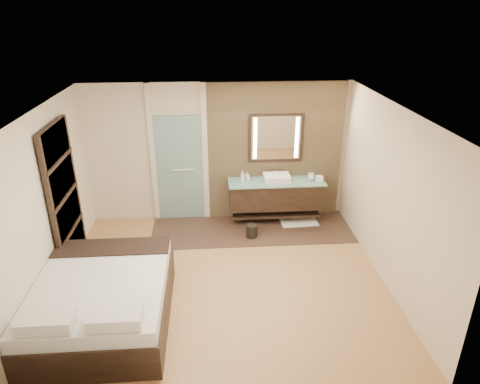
{
  "coord_description": "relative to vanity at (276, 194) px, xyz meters",
  "views": [
    {
      "loc": [
        -0.15,
        -5.59,
        4.01
      ],
      "look_at": [
        0.3,
        0.6,
        1.24
      ],
      "focal_mm": 32.0,
      "sensor_mm": 36.0,
      "label": 1
    }
  ],
  "objects": [
    {
      "name": "bed",
      "position": [
        -2.75,
        -2.75,
        -0.23
      ],
      "size": [
        1.73,
        2.17,
        0.83
      ],
      "rotation": [
        0.0,
        0.0,
        0.0
      ],
      "color": "black",
      "rests_on": "floor"
    },
    {
      "name": "floor",
      "position": [
        -1.1,
        -1.92,
        -0.58
      ],
      "size": [
        5.0,
        5.0,
        0.0
      ],
      "primitive_type": "plane",
      "color": "olive",
      "rests_on": "ground"
    },
    {
      "name": "soap_bottle_b",
      "position": [
        -0.56,
        0.06,
        0.37
      ],
      "size": [
        0.1,
        0.1,
        0.17
      ],
      "primitive_type": "imported",
      "rotation": [
        0.0,
        0.0,
        0.37
      ],
      "color": "#B2B2B2",
      "rests_on": "vanity"
    },
    {
      "name": "tissue_box",
      "position": [
        0.82,
        -0.07,
        0.33
      ],
      "size": [
        0.13,
        0.13,
        0.1
      ],
      "primitive_type": "cube",
      "rotation": [
        0.0,
        0.0,
        -0.06
      ],
      "color": "white",
      "rests_on": "vanity"
    },
    {
      "name": "cup",
      "position": [
        0.7,
        0.1,
        0.33
      ],
      "size": [
        0.15,
        0.15,
        0.1
      ],
      "primitive_type": "imported",
      "rotation": [
        0.0,
        0.0,
        -0.27
      ],
      "color": "white",
      "rests_on": "vanity"
    },
    {
      "name": "tile_strip",
      "position": [
        -0.5,
        -0.32,
        -0.57
      ],
      "size": [
        3.8,
        1.3,
        0.01
      ],
      "primitive_type": "cube",
      "color": "#3D2A21",
      "rests_on": "floor"
    },
    {
      "name": "frosted_door",
      "position": [
        -1.85,
        0.28,
        0.56
      ],
      "size": [
        1.1,
        0.12,
        2.7
      ],
      "color": "#B5E5E3",
      "rests_on": "floor"
    },
    {
      "name": "mirror_unit",
      "position": [
        0.0,
        0.24,
        1.07
      ],
      "size": [
        1.06,
        0.04,
        0.96
      ],
      "color": "black",
      "rests_on": "stone_wall"
    },
    {
      "name": "vanity",
      "position": [
        0.0,
        0.0,
        0.0
      ],
      "size": [
        1.85,
        0.55,
        0.88
      ],
      "color": "black",
      "rests_on": "stone_wall"
    },
    {
      "name": "soap_bottle_c",
      "position": [
        0.67,
        -0.01,
        0.36
      ],
      "size": [
        0.15,
        0.15,
        0.15
      ],
      "primitive_type": "imported",
      "rotation": [
        0.0,
        0.0,
        -0.35
      ],
      "color": "silver",
      "rests_on": "vanity"
    },
    {
      "name": "bath_mat",
      "position": [
        0.46,
        -0.07,
        -0.56
      ],
      "size": [
        0.75,
        0.54,
        0.02
      ],
      "primitive_type": "cube",
      "rotation": [
        0.0,
        0.0,
        0.06
      ],
      "color": "white",
      "rests_on": "floor"
    },
    {
      "name": "stone_wall",
      "position": [
        0.0,
        0.29,
        0.77
      ],
      "size": [
        2.6,
        0.08,
        2.7
      ],
      "primitive_type": "cube",
      "color": "tan",
      "rests_on": "floor"
    },
    {
      "name": "soap_bottle_a",
      "position": [
        -0.65,
        -0.0,
        0.4
      ],
      "size": [
        0.1,
        0.1,
        0.22
      ],
      "primitive_type": "imported",
      "rotation": [
        0.0,
        0.0,
        -0.13
      ],
      "color": "silver",
      "rests_on": "vanity"
    },
    {
      "name": "shoji_partition",
      "position": [
        -3.53,
        -1.32,
        0.63
      ],
      "size": [
        0.06,
        1.2,
        2.4
      ],
      "color": "black",
      "rests_on": "floor"
    },
    {
      "name": "waste_bin",
      "position": [
        -0.53,
        -0.61,
        -0.45
      ],
      "size": [
        0.21,
        0.21,
        0.25
      ],
      "primitive_type": "cylinder",
      "rotation": [
        0.0,
        0.0,
        -0.02
      ],
      "color": "black",
      "rests_on": "floor"
    }
  ]
}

